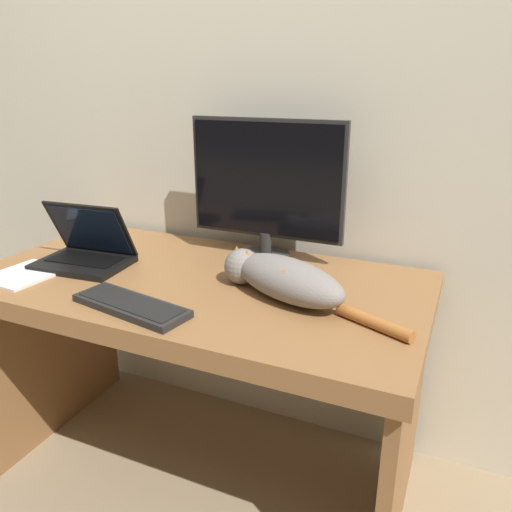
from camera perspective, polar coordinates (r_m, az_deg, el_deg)
wall_back at (r=1.85m, az=-0.41°, el=18.31°), size 6.40×0.06×2.60m
desk at (r=1.65m, az=-6.58°, el=-7.76°), size 1.42×0.74×0.75m
monitor at (r=1.67m, az=1.18°, el=7.84°), size 0.54×0.17×0.47m
laptop at (r=1.76m, az=-18.90°, el=0.41°), size 0.31×0.23×0.21m
external_keyboard at (r=1.40m, az=-14.09°, el=-5.50°), size 0.36×0.18×0.02m
cat at (r=1.42m, az=3.10°, el=-2.44°), size 0.59×0.30×0.12m
paper_notepad at (r=1.75m, az=-24.93°, el=-1.91°), size 0.20×0.23×0.01m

